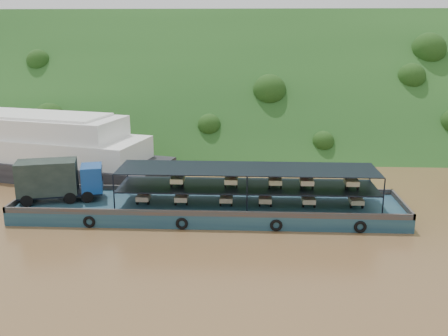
{
  "coord_description": "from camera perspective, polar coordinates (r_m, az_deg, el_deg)",
  "views": [
    {
      "loc": [
        0.39,
        -44.81,
        16.26
      ],
      "look_at": [
        -2.0,
        3.0,
        3.2
      ],
      "focal_mm": 40.0,
      "sensor_mm": 36.0,
      "label": 1
    }
  ],
  "objects": [
    {
      "name": "passenger_ferry",
      "position": [
        63.77,
        -22.05,
        2.24
      ],
      "size": [
        36.71,
        17.37,
        7.21
      ],
      "rotation": [
        0.0,
        0.0,
        -0.25
      ],
      "color": "black",
      "rests_on": "ground"
    },
    {
      "name": "ground",
      "position": [
        47.67,
        2.23,
        -4.7
      ],
      "size": [
        160.0,
        160.0,
        0.0
      ],
      "primitive_type": "plane",
      "color": "brown",
      "rests_on": "ground"
    },
    {
      "name": "hillside",
      "position": [
        82.43,
        2.54,
        3.87
      ],
      "size": [
        140.0,
        39.6,
        39.6
      ],
      "primitive_type": "cube",
      "rotation": [
        0.79,
        0.0,
        0.0
      ],
      "color": "#163814",
      "rests_on": "ground"
    },
    {
      "name": "cargo_barge",
      "position": [
        45.77,
        -3.96,
        -3.91
      ],
      "size": [
        35.1,
        7.18,
        5.03
      ],
      "color": "#132D43",
      "rests_on": "ground"
    }
  ]
}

